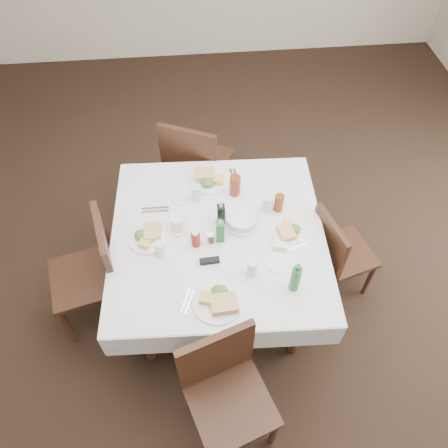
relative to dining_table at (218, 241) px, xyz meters
name	(u,v)px	position (x,y,z in m)	size (l,w,h in m)	color
ground_plane	(235,284)	(0.14, 0.06, -0.69)	(7.00, 7.00, 0.00)	black
room_shell	(242,109)	(0.14, 0.06, 1.02)	(6.04, 7.04, 2.80)	beige
dining_table	(218,241)	(0.00, 0.00, 0.00)	(1.48, 1.48, 0.76)	black
chair_north	(195,162)	(-0.11, 0.92, -0.12)	(0.62, 0.62, 0.99)	black
chair_south	(224,384)	(-0.05, -0.92, -0.14)	(0.57, 0.57, 0.96)	black
chair_east	(336,251)	(0.85, -0.02, -0.21)	(0.49, 0.49, 0.84)	black
chair_west	(95,268)	(-0.85, -0.04, -0.14)	(0.54, 0.54, 0.96)	black
meal_north	(209,179)	(-0.02, 0.49, 0.10)	(0.28, 0.28, 0.06)	white
meal_south	(219,300)	(-0.04, -0.51, 0.10)	(0.30, 0.30, 0.07)	white
meal_east	(289,231)	(0.47, -0.03, 0.09)	(0.23, 0.23, 0.05)	white
meal_west	(148,236)	(-0.46, 0.01, 0.10)	(0.26, 0.26, 0.06)	white
side_plate_a	(180,198)	(-0.24, 0.34, 0.08)	(0.14, 0.14, 0.01)	white
side_plate_b	(279,263)	(0.36, -0.27, 0.08)	(0.14, 0.14, 0.01)	white
water_n	(196,193)	(-0.12, 0.32, 0.14)	(0.07, 0.07, 0.13)	silver
water_s	(252,268)	(0.18, -0.33, 0.14)	(0.07, 0.07, 0.13)	silver
water_e	(268,204)	(0.36, 0.17, 0.14)	(0.07, 0.07, 0.13)	silver
water_w	(160,249)	(-0.38, -0.13, 0.13)	(0.06, 0.06, 0.11)	silver
iced_tea_a	(235,185)	(0.15, 0.35, 0.16)	(0.08, 0.08, 0.16)	maroon
iced_tea_b	(279,203)	(0.44, 0.17, 0.14)	(0.06, 0.06, 0.13)	maroon
bread_basket	(241,220)	(0.17, 0.08, 0.11)	(0.24, 0.24, 0.08)	silver
oil_cruet_dark	(221,214)	(0.03, 0.09, 0.17)	(0.05, 0.05, 0.21)	black
oil_cruet_green	(220,231)	(0.01, -0.05, 0.17)	(0.05, 0.05, 0.22)	#1C6632
ketchup_bottle	(196,238)	(-0.15, -0.07, 0.14)	(0.06, 0.06, 0.13)	#971A09
salt_shaker	(210,238)	(-0.06, -0.06, 0.11)	(0.03, 0.03, 0.07)	white
pepper_shaker	(211,238)	(-0.05, -0.06, 0.12)	(0.04, 0.04, 0.08)	#40311A
coffee_mug	(178,224)	(-0.26, 0.07, 0.12)	(0.15, 0.15, 0.11)	white
sunglasses	(209,261)	(-0.07, -0.22, 0.09)	(0.13, 0.05, 0.03)	black
green_bottle	(296,278)	(0.42, -0.45, 0.18)	(0.06, 0.06, 0.24)	#1C6632
sugar_caddy	(281,246)	(0.39, -0.16, 0.10)	(0.10, 0.07, 0.05)	white
cutlery_n	(235,178)	(0.17, 0.51, 0.08)	(0.07, 0.19, 0.01)	silver
cutlery_s	(188,301)	(-0.22, -0.48, 0.08)	(0.10, 0.17, 0.01)	silver
cutlery_e	(296,245)	(0.50, -0.15, 0.08)	(0.17, 0.09, 0.01)	silver
cutlery_w	(155,210)	(-0.41, 0.25, 0.08)	(0.19, 0.05, 0.01)	silver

